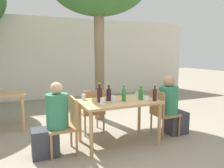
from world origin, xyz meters
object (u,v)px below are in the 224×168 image
object	(u,v)px
drinking_glass_0	(147,98)
drinking_glass_3	(83,97)
wine_bottle_2	(155,95)
drinking_glass_4	(137,95)
green_bottle_3	(124,95)
green_bottle_4	(141,94)
person_seated_1	(171,108)
person_seated_0	(52,123)
patio_chair_1	(162,111)
dining_table_front	(119,106)
patio_chair_0	(67,122)
drinking_glass_2	(113,99)
wine_bottle_0	(109,94)
drinking_glass_1	(102,101)
patio_chair_2	(93,109)
wine_bottle_1	(100,95)

from	to	relation	value
drinking_glass_0	drinking_glass_3	size ratio (longest dim) A/B	0.85
wine_bottle_2	drinking_glass_4	size ratio (longest dim) A/B	2.75
green_bottle_3	green_bottle_4	xyz separation A→B (m)	(0.33, 0.00, -0.01)
person_seated_1	drinking_glass_3	size ratio (longest dim) A/B	11.00
person_seated_0	person_seated_1	xyz separation A→B (m)	(2.28, 0.00, 0.01)
patio_chair_1	green_bottle_4	distance (m)	0.64
wine_bottle_2	dining_table_front	bearing A→B (deg)	155.21
wine_bottle_2	drinking_glass_4	world-z (taller)	wine_bottle_2
patio_chair_0	green_bottle_3	xyz separation A→B (m)	(0.97, -0.07, 0.39)
green_bottle_3	drinking_glass_2	distance (m)	0.22
wine_bottle_0	drinking_glass_1	distance (m)	0.34
person_seated_1	drinking_glass_2	xyz separation A→B (m)	(-1.29, -0.11, 0.30)
dining_table_front	patio_chair_2	distance (m)	0.71
drinking_glass_1	drinking_glass_2	xyz separation A→B (m)	(0.23, 0.09, -0.00)
green_bottle_4	patio_chair_2	bearing A→B (deg)	133.02
person_seated_0	wine_bottle_0	xyz separation A→B (m)	(0.98, 0.06, 0.37)
patio_chair_2	person_seated_1	world-z (taller)	person_seated_1
patio_chair_2	wine_bottle_0	world-z (taller)	wine_bottle_0
drinking_glass_4	drinking_glass_1	bearing A→B (deg)	-159.05
person_seated_0	green_bottle_4	size ratio (longest dim) A/B	4.57
wine_bottle_1	green_bottle_4	distance (m)	0.74
green_bottle_3	drinking_glass_1	distance (m)	0.46
drinking_glass_3	patio_chair_2	bearing A→B (deg)	51.57
drinking_glass_0	green_bottle_4	bearing A→B (deg)	101.84
wine_bottle_1	green_bottle_4	size ratio (longest dim) A/B	1.29
patio_chair_1	green_bottle_3	world-z (taller)	green_bottle_3
wine_bottle_2	drinking_glass_2	world-z (taller)	wine_bottle_2
patio_chair_2	wine_bottle_1	world-z (taller)	wine_bottle_1
green_bottle_4	wine_bottle_1	bearing A→B (deg)	172.04
green_bottle_4	green_bottle_3	bearing A→B (deg)	-179.87
person_seated_0	person_seated_1	world-z (taller)	person_seated_1
patio_chair_1	drinking_glass_0	xyz separation A→B (m)	(-0.48, -0.22, 0.32)
wine_bottle_1	wine_bottle_2	xyz separation A→B (m)	(0.90, -0.29, -0.02)
person_seated_0	drinking_glass_1	world-z (taller)	person_seated_0
green_bottle_3	drinking_glass_1	size ratio (longest dim) A/B	2.47
green_bottle_3	drinking_glass_2	world-z (taller)	green_bottle_3
dining_table_front	person_seated_0	size ratio (longest dim) A/B	1.17
patio_chair_0	wine_bottle_0	world-z (taller)	wine_bottle_0
wine_bottle_0	wine_bottle_1	world-z (taller)	wine_bottle_1
patio_chair_0	patio_chair_1	bearing A→B (deg)	90.00
person_seated_0	drinking_glass_4	size ratio (longest dim) A/B	11.31
patio_chair_0	drinking_glass_2	world-z (taller)	drinking_glass_2
dining_table_front	wine_bottle_2	size ratio (longest dim) A/B	4.81
patio_chair_1	drinking_glass_1	bearing A→B (deg)	98.85
person_seated_1	drinking_glass_0	world-z (taller)	person_seated_1
person_seated_1	wine_bottle_2	world-z (taller)	person_seated_1
wine_bottle_2	green_bottle_3	size ratio (longest dim) A/B	0.97
wine_bottle_0	wine_bottle_1	distance (m)	0.18
wine_bottle_1	green_bottle_4	bearing A→B (deg)	-7.96
drinking_glass_0	patio_chair_1	bearing A→B (deg)	24.38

